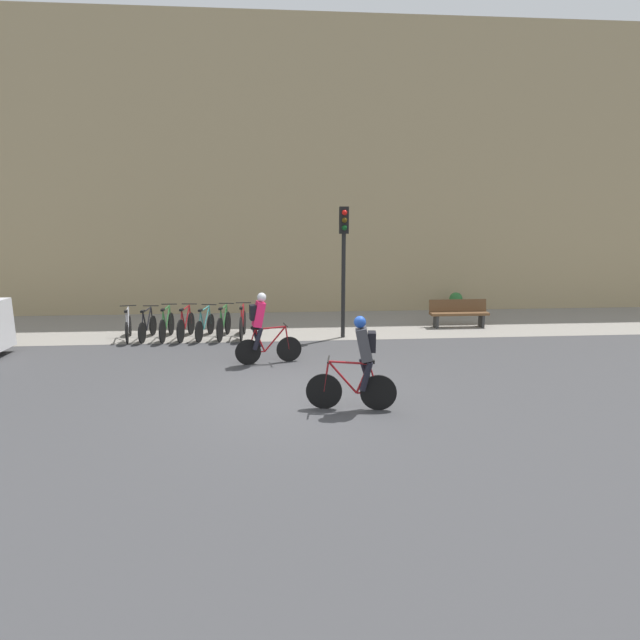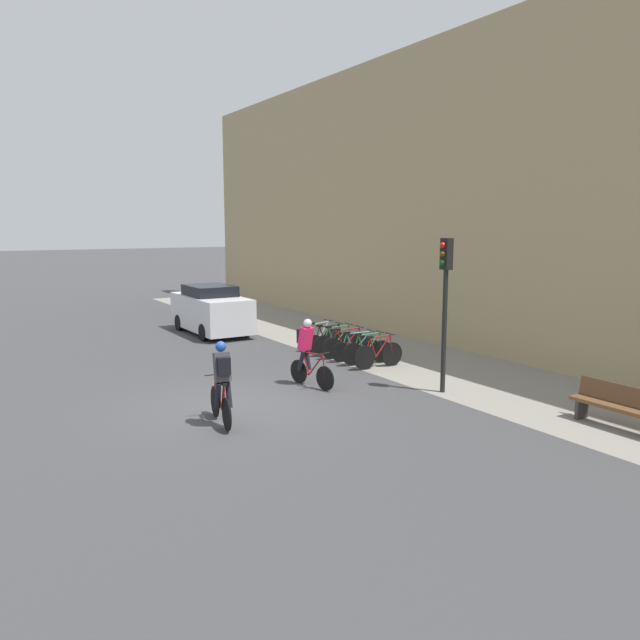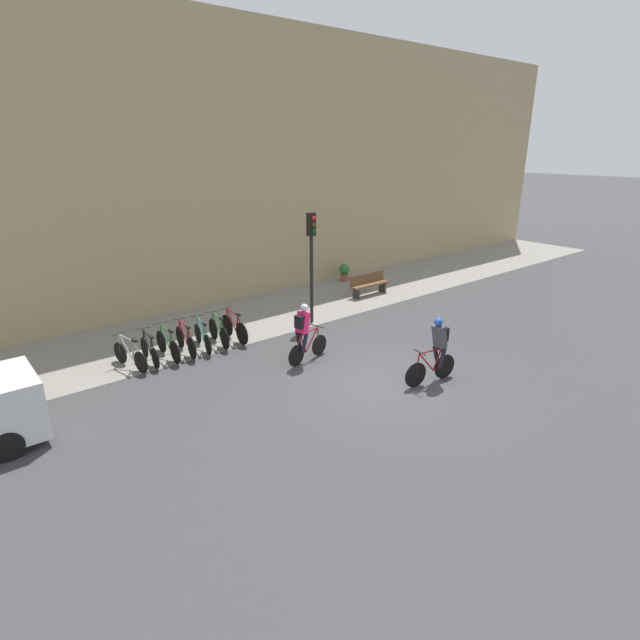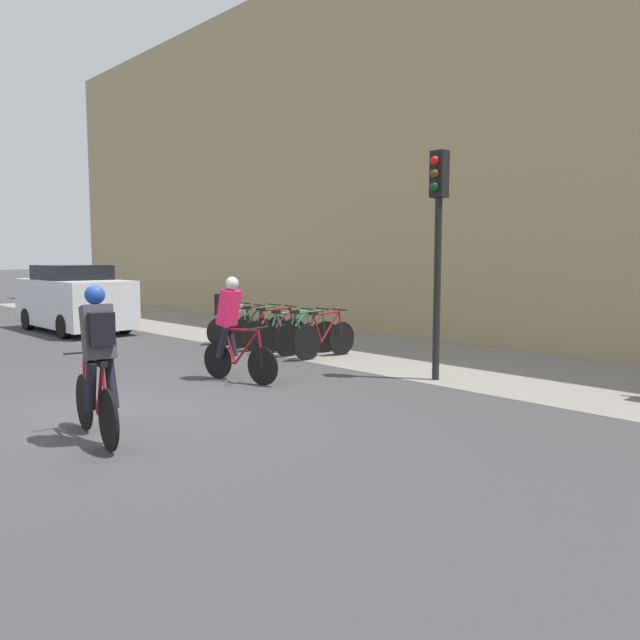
% 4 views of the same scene
% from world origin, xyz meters
% --- Properties ---
extents(ground, '(200.00, 200.00, 0.00)m').
position_xyz_m(ground, '(0.00, 0.00, 0.00)').
color(ground, '#3D3D3F').
extents(kerb_strip, '(44.00, 4.50, 0.01)m').
position_xyz_m(kerb_strip, '(0.00, 6.75, 0.00)').
color(kerb_strip, gray).
rests_on(kerb_strip, ground).
extents(building_facade, '(44.00, 0.60, 10.34)m').
position_xyz_m(building_facade, '(0.00, 9.30, 5.17)').
color(building_facade, tan).
rests_on(building_facade, ground).
extents(cyclist_pink, '(1.62, 0.55, 1.75)m').
position_xyz_m(cyclist_pink, '(-0.80, 2.31, 0.95)').
color(cyclist_pink, black).
rests_on(cyclist_pink, ground).
extents(cyclist_grey, '(1.67, 0.51, 1.78)m').
position_xyz_m(cyclist_grey, '(1.12, -0.83, 0.95)').
color(cyclist_grey, black).
rests_on(cyclist_grey, ground).
extents(parked_bike_0, '(0.50, 1.63, 0.94)m').
position_xyz_m(parked_bike_0, '(-4.78, 5.10, 0.38)').
color(parked_bike_0, black).
rests_on(parked_bike_0, ground).
extents(parked_bike_1, '(0.46, 1.58, 0.94)m').
position_xyz_m(parked_bike_1, '(-4.22, 5.10, 0.38)').
color(parked_bike_1, black).
rests_on(parked_bike_1, ground).
extents(parked_bike_2, '(0.46, 1.73, 0.97)m').
position_xyz_m(parked_bike_2, '(-3.67, 5.10, 0.40)').
color(parked_bike_2, black).
rests_on(parked_bike_2, ground).
extents(parked_bike_3, '(0.46, 1.73, 0.97)m').
position_xyz_m(parked_bike_3, '(-3.12, 5.10, 0.40)').
color(parked_bike_3, black).
rests_on(parked_bike_3, ground).
extents(parked_bike_4, '(0.48, 1.66, 0.94)m').
position_xyz_m(parked_bike_4, '(-2.56, 5.10, 0.38)').
color(parked_bike_4, black).
rests_on(parked_bike_4, ground).
extents(parked_bike_5, '(0.46, 1.66, 0.98)m').
position_xyz_m(parked_bike_5, '(-2.01, 5.10, 0.41)').
color(parked_bike_5, black).
rests_on(parked_bike_5, ground).
extents(parked_bike_6, '(0.46, 1.69, 0.99)m').
position_xyz_m(parked_bike_6, '(-1.46, 5.10, 0.41)').
color(parked_bike_6, black).
rests_on(parked_bike_6, ground).
extents(traffic_light_pole, '(0.26, 0.30, 3.81)m').
position_xyz_m(traffic_light_pole, '(1.51, 4.86, 2.63)').
color(traffic_light_pole, black).
rests_on(traffic_light_pole, ground).
extents(parked_car, '(4.30, 1.84, 1.85)m').
position_xyz_m(parked_car, '(-9.55, 3.15, 0.90)').
color(parked_car, silver).
rests_on(parked_car, ground).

